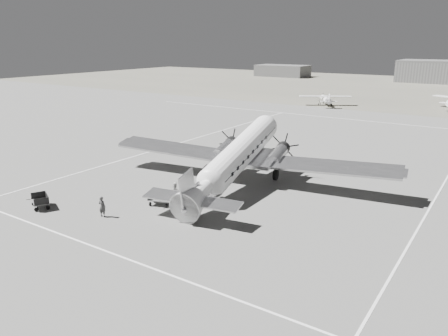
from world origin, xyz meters
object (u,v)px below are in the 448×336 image
Objects in this scene: baggage_cart_far at (40,201)px; passenger at (186,188)px; baggage_cart_near at (160,199)px; light_plane_left at (326,100)px; shed_secondary at (282,71)px; ground_crew at (102,207)px; ramp_agent at (176,192)px; dc3_airliner at (237,158)px.

baggage_cart_far is 1.10× the size of passenger.
light_plane_left is at bearing 81.50° from baggage_cart_near.
passenger is (49.97, -118.85, -1.17)m from shed_secondary.
ground_crew is at bearing -113.60° from light_plane_left.
baggage_cart_near is at bearing -111.33° from light_plane_left.
ground_crew is 5.94m from ramp_agent.
light_plane_left is 6.64× the size of ground_crew.
baggage_cart_near is 2.54m from passenger.
ground_crew is (5.34, 1.41, 0.26)m from baggage_cart_far.
baggage_cart_far is at bearing 3.35° from ground_crew.
light_plane_left reaches higher than passenger.
passenger reaches higher than ramp_agent.
ground_crew is 0.93× the size of passenger.
dc3_airliner is 5.30m from passenger.
passenger is (9.88, -56.71, -0.23)m from light_plane_left.
shed_secondary is 10.89× the size of passenger.
ground_crew is (7.40, -63.24, -0.29)m from light_plane_left.
shed_secondary is 134.07m from ground_crew.
dc3_airliner reaches higher than baggage_cart_near.
shed_secondary is 133.62m from baggage_cart_far.
baggage_cart_near is 1.06× the size of passenger.
shed_secondary reaches higher than light_plane_left.
dc3_airliner is (52.02, -114.28, 0.58)m from shed_secondary.
dc3_airliner reaches higher than light_plane_left.
light_plane_left is 64.68m from baggage_cart_far.
light_plane_left is at bearing 94.29° from dc3_airliner.
dc3_airliner is 14.87× the size of baggage_cart_far.
passenger reaches higher than baggage_cart_far.
dc3_airliner reaches higher than baggage_cart_far.
dc3_airliner is 53.51m from light_plane_left.
passenger is (7.82, 7.93, 0.31)m from baggage_cart_far.
ramp_agent reaches higher than baggage_cart_near.
shed_secondary is 10.26× the size of baggage_cart_near.
ground_crew is (47.49, -125.37, -1.23)m from shed_secondary.
baggage_cart_near is (49.40, -121.30, -1.50)m from shed_secondary.
dc3_airliner is at bearing 52.12° from baggage_cart_near.
light_plane_left is 5.83× the size of baggage_cart_near.
baggage_cart_near is (9.31, -59.17, -0.57)m from light_plane_left.
ramp_agent is at bearing -67.43° from shed_secondary.
dc3_airliner is 15.45× the size of baggage_cart_near.
baggage_cart_near is (-2.62, -7.02, -2.09)m from dc3_airliner.
baggage_cart_far is at bearing -118.45° from light_plane_left.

